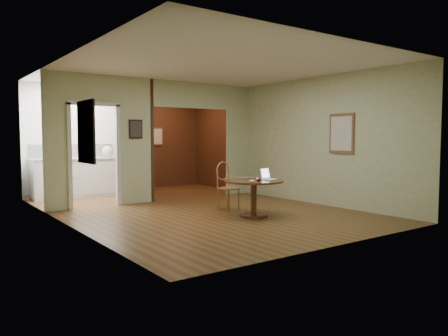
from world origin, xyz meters
TOP-DOWN VIEW (x-y plane):
  - floor at (0.00, 0.00)m, footprint 5.00×5.00m
  - room_shell at (-0.47, 3.10)m, footprint 5.20×7.50m
  - dining_table at (0.43, -0.23)m, footprint 1.06×1.06m
  - chair at (0.47, 0.66)m, footprint 0.48×0.48m
  - open_laptop at (0.70, -0.29)m, footprint 0.34×0.34m
  - closed_laptop at (0.47, -0.00)m, footprint 0.37×0.26m
  - mouse at (0.15, -0.53)m, footprint 0.12×0.08m
  - wine_glass at (0.36, -0.45)m, footprint 0.09×0.09m
  - pen at (0.50, -0.52)m, footprint 0.12×0.07m
  - kitchen_cabinet at (-1.35, 4.20)m, footprint 2.06×0.60m
  - grocery_bag at (-0.58, 4.20)m, footprint 0.31×0.28m

SIDE VIEW (x-z plane):
  - floor at x=0.00m, z-range 0.00..0.00m
  - kitchen_cabinet at x=-1.35m, z-range 0.00..0.94m
  - dining_table at x=0.43m, z-range 0.16..0.82m
  - chair at x=0.47m, z-range 0.05..1.00m
  - pen at x=0.50m, z-range 0.66..0.67m
  - closed_laptop at x=0.47m, z-range 0.66..0.69m
  - mouse at x=0.15m, z-range 0.66..0.71m
  - wine_glass at x=0.36m, z-range 0.66..0.77m
  - open_laptop at x=0.70m, z-range 0.62..0.82m
  - grocery_bag at x=-0.58m, z-range 0.94..1.21m
  - room_shell at x=-0.47m, z-range -1.21..3.79m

